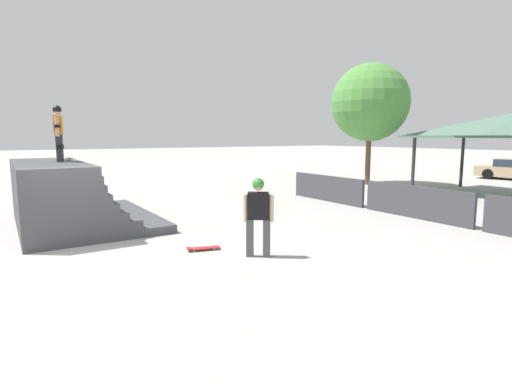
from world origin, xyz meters
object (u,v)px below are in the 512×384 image
skater_on_deck (58,130)px  bystander_walking (258,211)px  skateboard_on_deck (65,158)px  tree_beside_pavilion (370,103)px  skateboard_on_ground (202,248)px

skater_on_deck → bystander_walking: (5.69, 3.18, -1.81)m
skater_on_deck → skateboard_on_deck: size_ratio=2.00×
tree_beside_pavilion → bystander_walking: bearing=-57.3°
skater_on_deck → skateboard_on_ground: 5.85m
skateboard_on_ground → tree_beside_pavilion: bearing=-136.8°
skateboard_on_deck → bystander_walking: skateboard_on_deck is taller
skateboard_on_deck → bystander_walking: bearing=8.8°
bystander_walking → skateboard_on_ground: 1.69m
skateboard_on_deck → tree_beside_pavilion: tree_beside_pavilion is taller
skater_on_deck → skateboard_on_ground: (4.59, 2.33, -2.78)m
skateboard_on_deck → skateboard_on_ground: 5.98m
skateboard_on_deck → bystander_walking: (6.35, 2.98, -0.94)m
skateboard_on_deck → bystander_walking: 7.08m
skateboard_on_deck → bystander_walking: size_ratio=0.46×
bystander_walking → skateboard_on_ground: bearing=-16.9°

